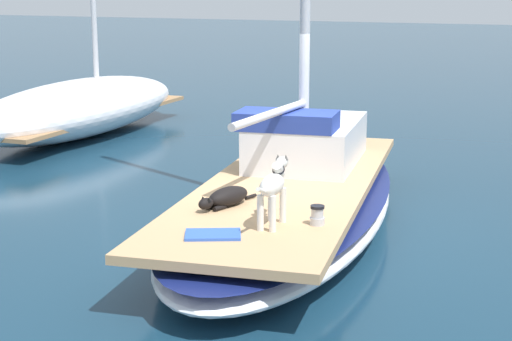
# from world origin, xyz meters

# --- Properties ---
(ground_plane) EXTENTS (120.00, 120.00, 0.00)m
(ground_plane) POSITION_xyz_m (0.00, 0.00, 0.00)
(ground_plane) COLOR #143347
(sailboat_main) EXTENTS (3.76, 7.57, 0.66)m
(sailboat_main) POSITION_xyz_m (0.00, 0.00, 0.34)
(sailboat_main) COLOR white
(sailboat_main) RESTS_ON ground
(cabin_house) EXTENTS (1.77, 2.44, 0.84)m
(cabin_house) POSITION_xyz_m (-0.21, 1.10, 1.01)
(cabin_house) COLOR silver
(cabin_house) RESTS_ON sailboat_main
(dog_black) EXTENTS (0.41, 0.94, 0.22)m
(dog_black) POSITION_xyz_m (-0.18, -1.43, 0.77)
(dog_black) COLOR black
(dog_black) RESTS_ON sailboat_main
(dog_white) EXTENTS (0.28, 0.94, 0.70)m
(dog_white) POSITION_xyz_m (0.61, -1.88, 1.08)
(dog_white) COLOR silver
(dog_white) RESTS_ON sailboat_main
(deck_winch) EXTENTS (0.16, 0.16, 0.21)m
(deck_winch) POSITION_xyz_m (1.03, -1.66, 0.76)
(deck_winch) COLOR #B7B7BC
(deck_winch) RESTS_ON sailboat_main
(coiled_rope) EXTENTS (0.32, 0.32, 0.04)m
(coiled_rope) POSITION_xyz_m (-0.38, -1.08, 0.68)
(coiled_rope) COLOR beige
(coiled_rope) RESTS_ON sailboat_main
(deck_towel) EXTENTS (0.66, 0.58, 0.03)m
(deck_towel) POSITION_xyz_m (0.22, -2.48, 0.68)
(deck_towel) COLOR blue
(deck_towel) RESTS_ON sailboat_main
(moored_boat_port_side) EXTENTS (2.79, 7.06, 6.55)m
(moored_boat_port_side) POSITION_xyz_m (-6.76, 4.49, 0.60)
(moored_boat_port_side) COLOR white
(moored_boat_port_side) RESTS_ON ground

